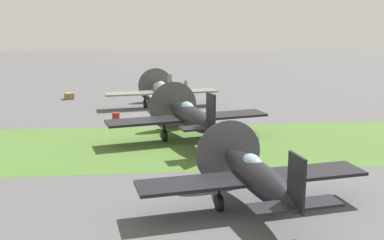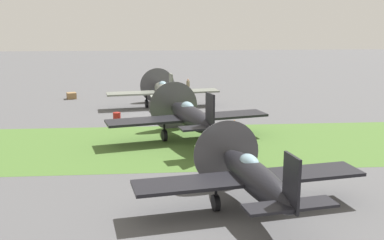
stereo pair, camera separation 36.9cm
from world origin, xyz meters
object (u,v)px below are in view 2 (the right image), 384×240
Objects in this scene: airplane_wingman at (190,116)px; ground_crew_chief at (188,86)px; airplane_lead at (164,91)px; supply_crate at (72,96)px; airplane_trail at (253,177)px; fuel_drum at (117,118)px; runway_marker_cone at (234,122)px.

airplane_wingman reaches higher than ground_crew_chief.
airplane_wingman is (1.52, -11.96, 0.11)m from airplane_lead.
airplane_lead is 11.85× the size of supply_crate.
airplane_wingman is 12.06m from airplane_trail.
fuel_drum reaches higher than runway_marker_cone.
supply_crate is 2.05× the size of runway_marker_cone.
ground_crew_chief reaches higher than fuel_drum.
airplane_trail is at bearing -95.46° from airplane_wingman.
airplane_lead is at bearing -15.96° from ground_crew_chief.
airplane_wingman reaches higher than runway_marker_cone.
ground_crew_chief reaches higher than runway_marker_cone.
supply_crate is (-12.28, -1.71, -0.59)m from ground_crew_chief.
airplane_wingman is at bearing 1.17° from ground_crew_chief.
airplane_wingman is 6.58× the size of ground_crew_chief.
supply_crate is at bearing 140.42° from airplane_lead.
airplane_lead is 11.09m from supply_crate.
airplane_trail is 23.79× the size of runway_marker_cone.
ground_crew_chief is at bearing 60.15° from airplane_lead.
airplane_lead is 9.41m from runway_marker_cone.
supply_crate is at bearing 138.29° from runway_marker_cone.
airplane_wingman is 20.78m from supply_crate.
ground_crew_chief is at bearing 7.91° from supply_crate.
airplane_trail is 32.19m from supply_crate.
airplane_trail is at bearing -67.61° from fuel_drum.
airplane_wingman is at bearing -91.67° from airplane_lead.
fuel_drum is at bearing -130.20° from airplane_lead.
runway_marker_cone is at bearing 72.83° from airplane_trail.
airplane_trail is 31.22m from ground_crew_chief.
ground_crew_chief is at bearing 72.06° from airplane_wingman.
fuel_drum is at bearing -21.01° from ground_crew_chief.
airplane_wingman is at bearing -46.00° from fuel_drum.
airplane_trail is 16.45m from runway_marker_cone.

